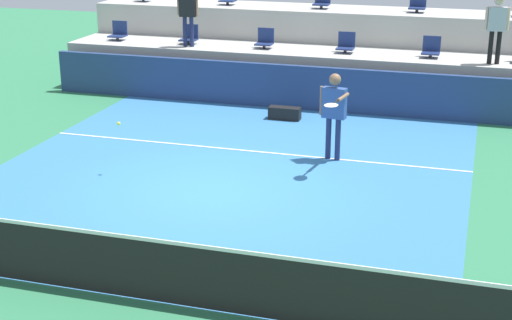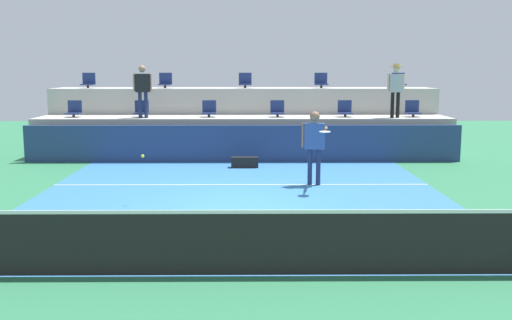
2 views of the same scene
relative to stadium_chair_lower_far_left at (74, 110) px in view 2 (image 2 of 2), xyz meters
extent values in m
plane|color=#2D754C|center=(5.35, -7.23, -1.46)|extent=(40.00, 40.00, 0.00)
cube|color=teal|center=(5.35, -6.23, -1.46)|extent=(9.00, 10.00, 0.01)
cube|color=white|center=(5.35, -4.83, -1.46)|extent=(9.00, 0.06, 0.00)
cube|color=black|center=(5.35, -11.23, -1.01)|extent=(10.40, 0.01, 0.87)
cube|color=white|center=(5.35, -11.23, -0.57)|extent=(10.40, 0.02, 0.05)
cube|color=navy|center=(5.35, -1.23, -0.91)|extent=(13.00, 0.16, 1.10)
cube|color=#ADAAA3|center=(5.35, 0.07, -0.84)|extent=(13.00, 1.80, 1.25)
cube|color=#ADAAA3|center=(5.35, 1.87, -0.41)|extent=(13.00, 1.80, 2.10)
cylinder|color=#2D2D33|center=(0.00, -0.08, -0.16)|extent=(0.08, 0.08, 0.10)
cube|color=navy|center=(0.00, -0.08, -0.09)|extent=(0.44, 0.40, 0.04)
cube|color=navy|center=(0.00, 0.10, 0.12)|extent=(0.44, 0.04, 0.38)
cylinder|color=#2D2D33|center=(2.12, -0.08, -0.16)|extent=(0.08, 0.08, 0.10)
cube|color=navy|center=(2.12, -0.08, -0.09)|extent=(0.44, 0.40, 0.04)
cube|color=navy|center=(2.12, 0.10, 0.12)|extent=(0.44, 0.04, 0.38)
cylinder|color=#2D2D33|center=(4.26, -0.08, -0.16)|extent=(0.08, 0.08, 0.10)
cube|color=navy|center=(4.26, -0.08, -0.09)|extent=(0.44, 0.40, 0.04)
cube|color=navy|center=(4.26, 0.10, 0.12)|extent=(0.44, 0.04, 0.38)
cylinder|color=#2D2D33|center=(6.42, -0.08, -0.16)|extent=(0.08, 0.08, 0.10)
cube|color=navy|center=(6.42, -0.08, -0.09)|extent=(0.44, 0.40, 0.04)
cube|color=navy|center=(6.42, 0.10, 0.12)|extent=(0.44, 0.04, 0.38)
cylinder|color=#2D2D33|center=(8.56, -0.08, -0.16)|extent=(0.08, 0.08, 0.10)
cube|color=navy|center=(8.56, -0.08, -0.09)|extent=(0.44, 0.40, 0.04)
cube|color=navy|center=(8.56, 0.10, 0.12)|extent=(0.44, 0.04, 0.38)
cylinder|color=#2D2D33|center=(10.72, -0.08, -0.16)|extent=(0.08, 0.08, 0.10)
cube|color=navy|center=(10.72, -0.08, -0.09)|extent=(0.44, 0.40, 0.04)
cube|color=navy|center=(10.72, 0.10, 0.12)|extent=(0.44, 0.04, 0.38)
cylinder|color=#2D2D33|center=(0.00, 1.72, 0.69)|extent=(0.08, 0.08, 0.10)
cube|color=navy|center=(0.00, 1.72, 0.76)|extent=(0.44, 0.40, 0.04)
cube|color=navy|center=(0.00, 1.90, 0.97)|extent=(0.44, 0.04, 0.38)
cylinder|color=#2D2D33|center=(2.64, 1.72, 0.69)|extent=(0.08, 0.08, 0.10)
cube|color=navy|center=(2.64, 1.72, 0.76)|extent=(0.44, 0.40, 0.04)
cube|color=navy|center=(2.64, 1.90, 0.97)|extent=(0.44, 0.04, 0.38)
cylinder|color=#2D2D33|center=(5.39, 1.72, 0.69)|extent=(0.08, 0.08, 0.10)
cube|color=navy|center=(5.39, 1.72, 0.76)|extent=(0.44, 0.40, 0.04)
cube|color=navy|center=(5.39, 1.90, 0.97)|extent=(0.44, 0.04, 0.38)
cylinder|color=#2D2D33|center=(8.00, 1.72, 0.69)|extent=(0.08, 0.08, 0.10)
cube|color=navy|center=(8.00, 1.72, 0.76)|extent=(0.44, 0.40, 0.04)
cube|color=navy|center=(8.00, 1.90, 0.97)|extent=(0.44, 0.04, 0.38)
cylinder|color=#2D2D33|center=(10.68, 1.72, 0.69)|extent=(0.08, 0.08, 0.10)
cube|color=navy|center=(10.68, 1.72, 0.76)|extent=(0.44, 0.40, 0.04)
cube|color=navy|center=(10.68, 1.90, 0.97)|extent=(0.44, 0.04, 0.38)
cylinder|color=navy|center=(6.99, -4.84, -1.03)|extent=(0.13, 0.13, 0.87)
cylinder|color=navy|center=(7.19, -4.87, -1.03)|extent=(0.13, 0.13, 0.87)
cube|color=#2D4C8C|center=(7.09, -4.86, -0.28)|extent=(0.49, 0.25, 0.62)
sphere|color=#846047|center=(7.09, -4.86, 0.19)|extent=(0.27, 0.27, 0.24)
cylinder|color=#846047|center=(6.82, -4.82, -0.26)|extent=(0.08, 0.08, 0.58)
cylinder|color=#846047|center=(7.31, -5.17, -0.07)|extent=(0.15, 0.56, 0.07)
cylinder|color=black|center=(7.26, -5.54, -0.07)|extent=(0.08, 0.26, 0.04)
ellipsoid|color=silver|center=(7.21, -5.82, -0.07)|extent=(0.31, 0.36, 0.03)
cylinder|color=navy|center=(2.15, -0.39, 0.18)|extent=(0.12, 0.12, 0.79)
cylinder|color=navy|center=(2.34, -0.37, 0.18)|extent=(0.12, 0.12, 0.79)
cube|color=black|center=(2.25, -0.38, 0.86)|extent=(0.45, 0.23, 0.56)
sphere|color=#A87A5B|center=(2.25, -0.38, 1.29)|extent=(0.24, 0.24, 0.22)
cylinder|color=#A87A5B|center=(2.00, -0.41, 0.88)|extent=(0.08, 0.08, 0.53)
cylinder|color=#A87A5B|center=(2.49, -0.35, 0.88)|extent=(0.08, 0.08, 0.53)
cylinder|color=black|center=(9.97, -0.40, 0.18)|extent=(0.12, 0.12, 0.79)
cylinder|color=black|center=(10.15, -0.37, 0.18)|extent=(0.12, 0.12, 0.79)
cube|color=#B2B2B7|center=(10.06, -0.38, 0.85)|extent=(0.45, 0.24, 0.56)
sphere|color=beige|center=(10.06, -0.38, 1.28)|extent=(0.24, 0.24, 0.21)
cylinder|color=beige|center=(9.81, -0.42, 0.87)|extent=(0.08, 0.08, 0.53)
cylinder|color=beige|center=(10.30, -0.35, 0.87)|extent=(0.08, 0.08, 0.53)
cylinder|color=tan|center=(10.06, -0.38, 1.36)|extent=(0.44, 0.44, 0.01)
cylinder|color=tan|center=(10.06, -0.38, 1.40)|extent=(0.25, 0.25, 0.09)
sphere|color=#CCE033|center=(3.36, -6.84, -0.47)|extent=(0.07, 0.07, 0.07)
cube|color=black|center=(5.40, -2.27, -1.31)|extent=(0.76, 0.28, 0.30)
camera|label=1|loc=(9.84, -19.41, 3.58)|focal=53.91mm
camera|label=2|loc=(5.57, -19.01, 1.32)|focal=42.16mm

